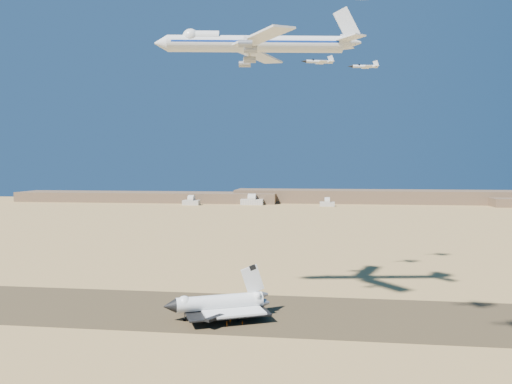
# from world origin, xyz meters

# --- Properties ---
(ground) EXTENTS (1200.00, 1200.00, 0.00)m
(ground) POSITION_xyz_m (0.00, 0.00, 0.00)
(ground) COLOR tan
(ground) RESTS_ON ground
(runway) EXTENTS (600.00, 50.00, 0.06)m
(runway) POSITION_xyz_m (0.00, 0.00, 0.03)
(runway) COLOR #473823
(runway) RESTS_ON ground
(ridgeline) EXTENTS (960.00, 90.00, 18.00)m
(ridgeline) POSITION_xyz_m (65.32, 527.31, 7.63)
(ridgeline) COLOR brown
(ridgeline) RESTS_ON ground
(hangars) EXTENTS (200.50, 29.50, 30.00)m
(hangars) POSITION_xyz_m (-64.00, 478.43, 4.83)
(hangars) COLOR beige
(hangars) RESTS_ON ground
(shuttle) EXTENTS (37.95, 32.28, 18.48)m
(shuttle) POSITION_xyz_m (-2.50, -7.76, 4.97)
(shuttle) COLOR white
(shuttle) RESTS_ON runway
(carrier_747) EXTENTS (74.32, 56.67, 18.44)m
(carrier_747) POSITION_xyz_m (7.12, 0.63, 97.17)
(carrier_747) COLOR silver
(crew_a) EXTENTS (0.59, 0.73, 1.72)m
(crew_a) POSITION_xyz_m (2.07, -16.61, 0.92)
(crew_a) COLOR #BC500B
(crew_a) RESTS_ON runway
(crew_b) EXTENTS (0.74, 0.99, 1.81)m
(crew_b) POSITION_xyz_m (2.66, -13.14, 0.97)
(crew_b) COLOR #BC500B
(crew_b) RESTS_ON runway
(crew_c) EXTENTS (0.93, 1.01, 1.56)m
(crew_c) POSITION_xyz_m (7.01, -14.57, 0.84)
(crew_c) COLOR #BC500B
(crew_c) RESTS_ON runway
(chase_jet_c) EXTENTS (14.55, 8.43, 3.70)m
(chase_jet_c) POSITION_xyz_m (31.46, 43.20, 98.86)
(chase_jet_c) COLOR silver
(chase_jet_d) EXTENTS (14.90, 8.36, 3.74)m
(chase_jet_d) POSITION_xyz_m (52.81, 66.23, 100.71)
(chase_jet_d) COLOR silver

